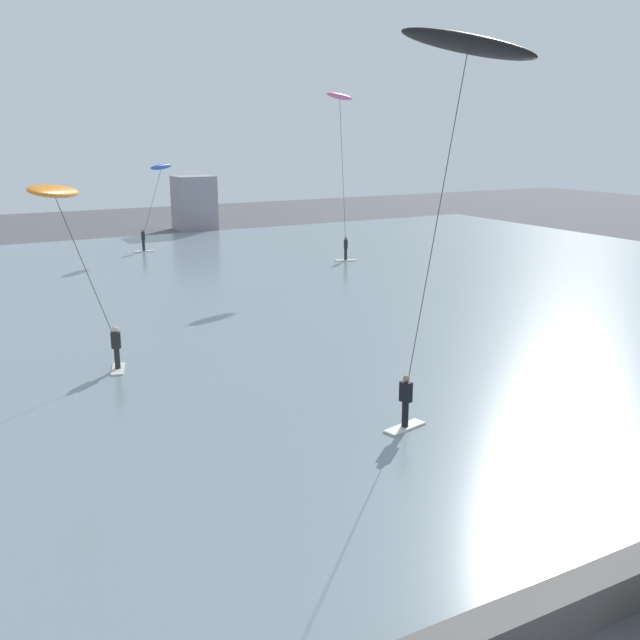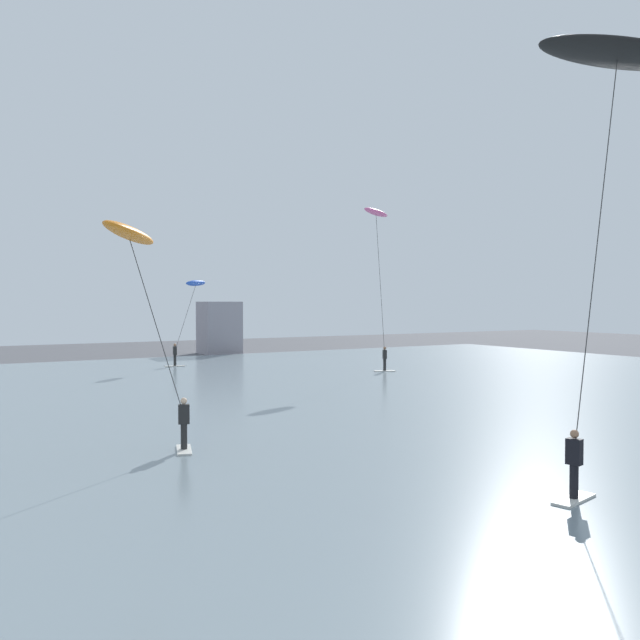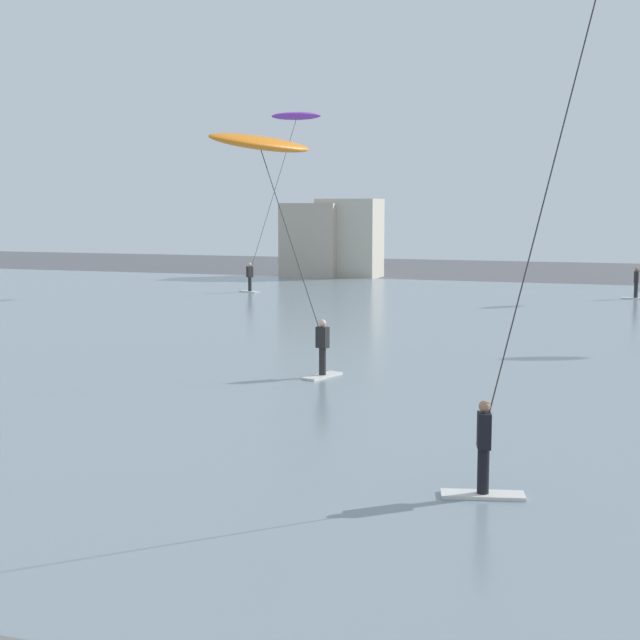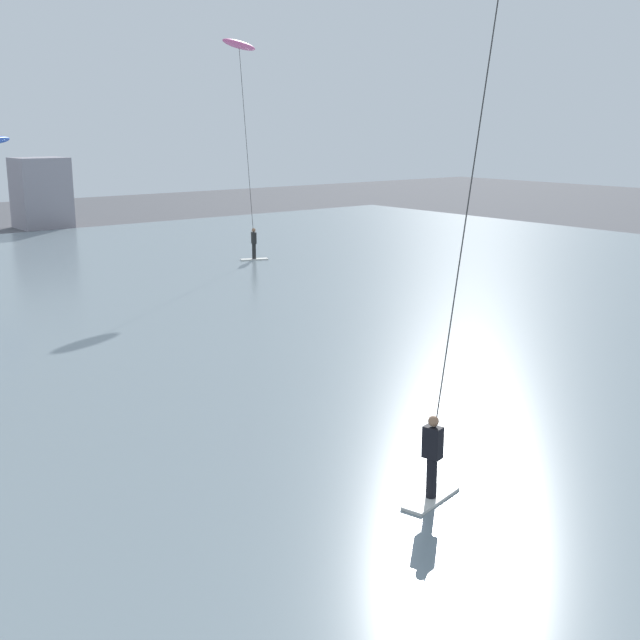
# 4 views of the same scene
# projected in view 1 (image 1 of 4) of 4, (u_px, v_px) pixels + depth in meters

# --- Properties ---
(seawall_barrier) EXTENTS (60.00, 0.70, 0.86)m
(seawall_barrier) POSITION_uv_depth(u_px,v_px,m) (524.00, 626.00, 12.24)
(seawall_barrier) COLOR #66635E
(seawall_barrier) RESTS_ON ground
(water_bay) EXTENTS (84.00, 52.00, 0.10)m
(water_bay) POSITION_uv_depth(u_px,v_px,m) (125.00, 313.00, 34.92)
(water_bay) COLOR gray
(water_bay) RESTS_ON ground
(kitesurfer_pink) EXTENTS (2.66, 2.75, 11.08)m
(kitesurfer_pink) POSITION_uv_depth(u_px,v_px,m) (341.00, 119.00, 47.73)
(kitesurfer_pink) COLOR silver
(kitesurfer_pink) RESTS_ON water_bay
(kitesurfer_orange) EXTENTS (3.51, 3.47, 7.00)m
(kitesurfer_orange) POSITION_uv_depth(u_px,v_px,m) (60.00, 206.00, 23.92)
(kitesurfer_orange) COLOR silver
(kitesurfer_orange) RESTS_ON water_bay
(kitesurfer_black) EXTENTS (4.63, 3.58, 11.55)m
(kitesurfer_black) POSITION_uv_depth(u_px,v_px,m) (464.00, 70.00, 19.99)
(kitesurfer_black) COLOR silver
(kitesurfer_black) RESTS_ON water_bay
(kitesurfer_blue) EXTENTS (3.79, 2.53, 6.31)m
(kitesurfer_blue) POSITION_uv_depth(u_px,v_px,m) (159.00, 177.00, 52.32)
(kitesurfer_blue) COLOR silver
(kitesurfer_blue) RESTS_ON water_bay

